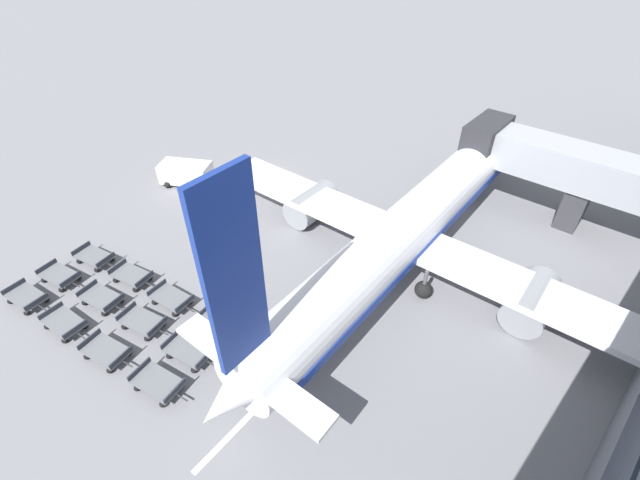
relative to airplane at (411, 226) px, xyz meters
The scene contains 17 objects.
ground_plane 15.87m from the airplane, behind, with size 500.00×500.00×0.00m, color gray.
jet_bridge 15.71m from the airplane, 55.09° to the left, with size 19.67×6.49×6.29m.
airplane is the anchor object (origin of this frame).
service_van 20.94m from the airplane, 165.03° to the right, with size 4.85×4.27×1.95m.
baggage_dolly_row_near_col_a 25.10m from the airplane, 125.26° to the right, with size 3.42×2.06×0.92m.
baggage_dolly_row_near_col_b 22.31m from the airplane, 118.40° to the right, with size 3.42×1.97×0.92m.
baggage_dolly_row_near_col_c 19.99m from the airplane, 110.01° to the right, with size 3.42×2.17×0.92m.
baggage_dolly_row_near_col_d 18.02m from the airplane, 99.54° to the right, with size 3.42×2.14×0.92m.
baggage_dolly_row_mid_a_col_a 23.69m from the airplane, 129.46° to the right, with size 3.42×2.15×0.92m.
baggage_dolly_row_mid_a_col_b 20.47m from the airplane, 122.70° to the right, with size 3.42×2.14×0.92m.
baggage_dolly_row_mid_a_col_c 17.96m from the airplane, 114.43° to the right, with size 3.41×2.20×0.92m.
baggage_dolly_row_mid_a_col_d 16.01m from the airplane, 103.07° to the right, with size 3.42×2.13×0.92m.
baggage_dolly_row_mid_b_col_a 22.08m from the airplane, 134.06° to the right, with size 3.42×2.16×0.92m.
baggage_dolly_row_mid_b_col_b 18.97m from the airplane, 128.04° to the right, with size 3.42×2.17×0.92m.
baggage_dolly_row_mid_b_col_c 16.25m from the airplane, 119.24° to the right, with size 3.42×2.01×0.92m.
baggage_dolly_row_mid_b_col_d 13.87m from the airplane, 107.13° to the right, with size 3.42×2.03×0.92m.
stand_guidance_stripe 8.06m from the airplane, 84.87° to the right, with size 2.90×22.47×0.01m.
Camera 1 is at (27.56, -20.59, 19.97)m, focal length 24.00 mm.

